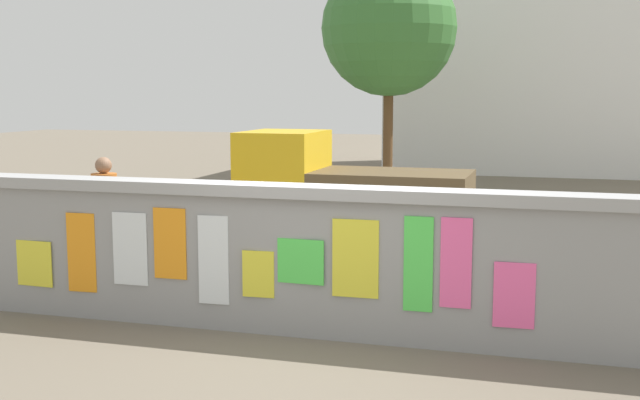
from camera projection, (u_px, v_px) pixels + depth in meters
ground at (435, 218)px, 15.77m from camera, size 60.00×60.00×0.00m
poster_wall at (322, 259)px, 8.06m from camera, size 8.06×0.42×1.54m
auto_rickshaw_truck at (343, 192)px, 12.63m from camera, size 3.62×1.54×1.85m
motorcycle at (612, 272)px, 8.96m from camera, size 1.90×0.56×0.87m
bicycle_near at (285, 273)px, 9.36m from camera, size 1.71×0.44×0.95m
person_bystander at (105, 204)px, 10.64m from camera, size 0.38×0.38×1.62m
tree_roadside at (389, 29)px, 19.52m from camera, size 3.33×3.33×5.69m
building_background at (581, 50)px, 24.80m from camera, size 11.85×5.40×7.47m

